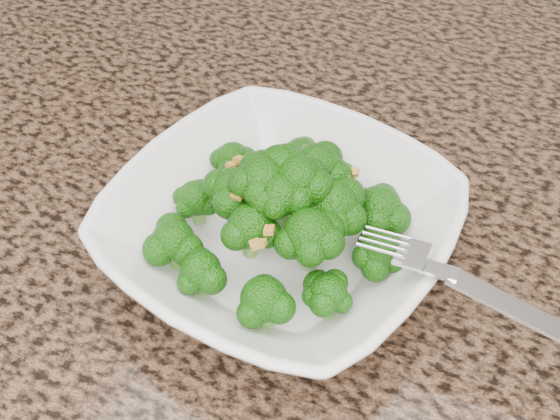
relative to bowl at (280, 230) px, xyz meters
The scene contains 5 objects.
granite_counter 0.07m from the bowl, 97.50° to the left, with size 1.64×1.04×0.03m, color brown.
bowl is the anchor object (origin of this frame).
broccoli_pile 0.06m from the bowl, ahead, with size 0.21×0.21×0.06m, color #185C0A, non-canonical shape.
garlic_topping 0.09m from the bowl, ahead, with size 0.12×0.12×0.01m, color gold, non-canonical shape.
fork 0.13m from the bowl, ahead, with size 0.19×0.03×0.01m, color silver, non-canonical shape.
Camera 1 is at (0.16, -0.05, 1.30)m, focal length 45.00 mm.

